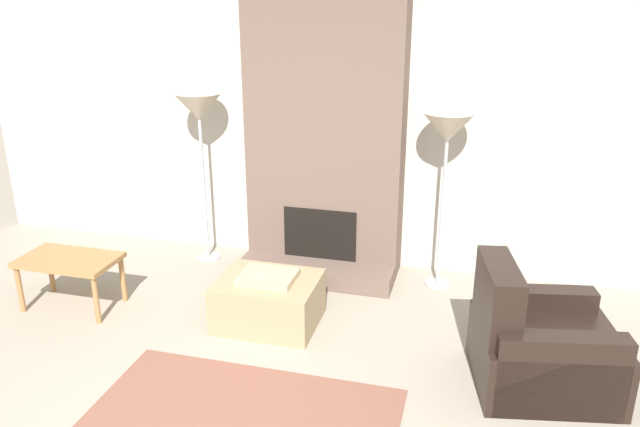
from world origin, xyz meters
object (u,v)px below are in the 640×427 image
object	(u,v)px
ottoman	(268,300)
floor_lamp_left	(199,112)
floor_lamp_right	(448,133)
side_table	(69,264)
armchair	(535,348)

from	to	relation	value
ottoman	floor_lamp_left	world-z (taller)	floor_lamp_left
floor_lamp_right	side_table	bearing A→B (deg)	-157.60
armchair	floor_lamp_right	xyz separation A→B (m)	(-0.74, 1.36, 1.12)
ottoman	side_table	size ratio (longest dim) A/B	0.99
armchair	side_table	xyz separation A→B (m)	(-3.67, 0.16, 0.11)
side_table	floor_lamp_right	size ratio (longest dim) A/B	0.51
floor_lamp_left	floor_lamp_right	bearing A→B (deg)	-0.00
floor_lamp_left	floor_lamp_right	world-z (taller)	floor_lamp_left
armchair	floor_lamp_right	size ratio (longest dim) A/B	0.65
ottoman	armchair	xyz separation A→B (m)	(1.99, -0.31, 0.07)
side_table	floor_lamp_right	distance (m)	3.32
ottoman	floor_lamp_right	world-z (taller)	floor_lamp_right
armchair	side_table	world-z (taller)	armchair
ottoman	floor_lamp_right	distance (m)	2.02
armchair	floor_lamp_right	bearing A→B (deg)	17.85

